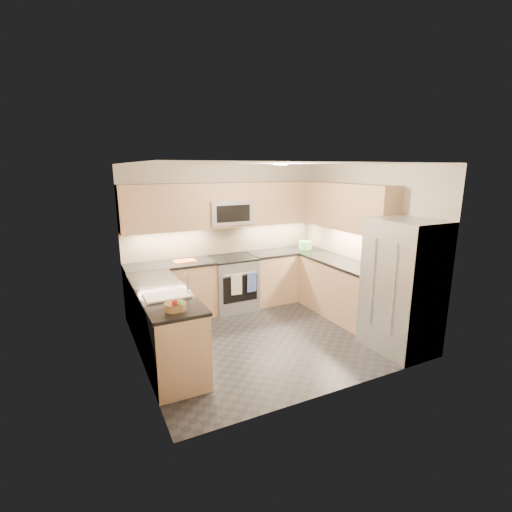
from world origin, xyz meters
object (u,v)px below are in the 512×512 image
Objects in this scene: refrigerator at (403,286)px; cutting_board at (185,261)px; utensil_bowl at (305,245)px; gas_range at (233,283)px; microwave at (229,212)px; fruit_basket at (175,307)px.

refrigerator is 3.37m from cutting_board.
refrigerator reaches higher than utensil_bowl.
gas_range is 1.25m from microwave.
gas_range is at bearing -4.18° from cutting_board.
utensil_bowl reaches higher than cutting_board.
gas_range is 2.60× the size of cutting_board.
utensil_bowl is 0.72× the size of cutting_board.
fruit_basket is at bearing 172.33° from refrigerator.
utensil_bowl is at bearing 88.72° from refrigerator.
gas_range is at bearing -90.00° from microwave.
fruit_basket is at bearing -126.88° from gas_range.
fruit_basket is at bearing -146.27° from utensil_bowl.
refrigerator is 3.00m from fruit_basket.
refrigerator is at bearing -59.12° from gas_range.
fruit_basket reaches higher than gas_range.
fruit_basket is (-0.69, -2.09, 0.04)m from cutting_board.
microwave reaches higher than utensil_bowl.
fruit_basket reaches higher than cutting_board.
microwave is at bearing 174.98° from utensil_bowl.
cutting_board is (-2.33, 0.07, -0.07)m from utensil_bowl.
microwave is 3.00× the size of utensil_bowl.
microwave is 0.42× the size of refrigerator.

